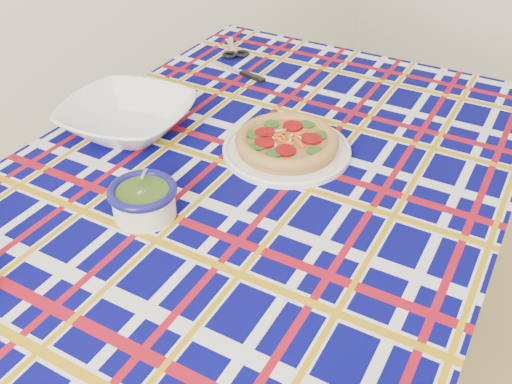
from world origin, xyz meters
TOP-DOWN VIEW (x-y plane):
  - dining_table at (0.15, 0.56)m, footprint 1.68×1.41m
  - tablecloth at (0.15, 0.56)m, footprint 1.72×1.44m
  - main_focaccia_plate at (0.30, 0.60)m, footprint 0.37×0.37m
  - pesto_bowl at (-0.02, 0.59)m, footprint 0.15×0.15m
  - serving_bowl at (0.09, 0.87)m, footprint 0.37×0.37m
  - table_knife at (0.44, 1.01)m, footprint 0.05×0.20m
  - kitchen_scissors at (0.53, 1.12)m, footprint 0.14×0.18m

SIDE VIEW (x-z plane):
  - dining_table at x=0.15m, z-range 0.27..0.95m
  - tablecloth at x=0.15m, z-range 0.59..0.68m
  - table_knife at x=0.44m, z-range 0.68..0.69m
  - kitchen_scissors at x=0.53m, z-range 0.68..0.70m
  - main_focaccia_plate at x=0.30m, z-range 0.68..0.73m
  - serving_bowl at x=0.09m, z-range 0.68..0.75m
  - pesto_bowl at x=-0.02m, z-range 0.68..0.75m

